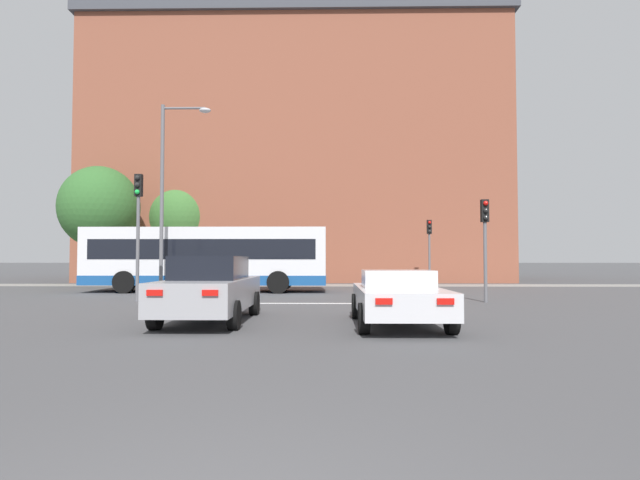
% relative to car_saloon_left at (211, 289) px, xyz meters
% --- Properties ---
extents(stop_line_strip, '(9.58, 0.30, 0.01)m').
position_rel_car_saloon_left_xyz_m(stop_line_strip, '(2.18, 5.03, -0.80)').
color(stop_line_strip, silver).
rests_on(stop_line_strip, ground_plane).
extents(far_pavement, '(70.65, 2.50, 0.01)m').
position_rel_car_saloon_left_xyz_m(far_pavement, '(2.18, 16.87, -0.80)').
color(far_pavement, gray).
rests_on(far_pavement, ground_plane).
extents(brick_civic_building, '(29.00, 15.50, 25.98)m').
position_rel_car_saloon_left_xyz_m(brick_civic_building, '(0.51, 26.75, 9.03)').
color(brick_civic_building, brown).
rests_on(brick_civic_building, ground_plane).
extents(car_saloon_left, '(1.94, 4.70, 1.60)m').
position_rel_car_saloon_left_xyz_m(car_saloon_left, '(0.00, 0.00, 0.00)').
color(car_saloon_left, '#9E9EA3').
rests_on(car_saloon_left, ground_plane).
extents(car_roadster_right, '(2.00, 4.31, 1.27)m').
position_rel_car_saloon_left_xyz_m(car_roadster_right, '(4.49, -0.63, -0.16)').
color(car_roadster_right, silver).
rests_on(car_roadster_right, ground_plane).
extents(bus_crossing_lead, '(11.12, 2.71, 2.97)m').
position_rel_car_saloon_left_xyz_m(bus_crossing_lead, '(-2.79, 11.17, 0.79)').
color(bus_crossing_lead, silver).
rests_on(bus_crossing_lead, ground_plane).
extents(traffic_light_far_right, '(0.26, 0.31, 3.77)m').
position_rel_car_saloon_left_xyz_m(traffic_light_far_right, '(8.69, 16.49, 1.75)').
color(traffic_light_far_right, slate).
rests_on(traffic_light_far_right, ground_plane).
extents(traffic_light_near_right, '(0.26, 0.31, 3.64)m').
position_rel_car_saloon_left_xyz_m(traffic_light_near_right, '(8.44, 5.54, 1.67)').
color(traffic_light_near_right, slate).
rests_on(traffic_light_near_right, ground_plane).
extents(traffic_light_near_left, '(0.26, 0.31, 4.59)m').
position_rel_car_saloon_left_xyz_m(traffic_light_near_left, '(-3.96, 5.59, 2.26)').
color(traffic_light_near_left, slate).
rests_on(traffic_light_near_left, ground_plane).
extents(street_lamp_junction, '(2.16, 0.36, 8.19)m').
position_rel_car_saloon_left_xyz_m(street_lamp_junction, '(-3.94, 9.02, 4.13)').
color(street_lamp_junction, slate).
rests_on(street_lamp_junction, ground_plane).
extents(pedestrian_waiting, '(0.31, 0.44, 1.56)m').
position_rel_car_saloon_left_xyz_m(pedestrian_waiting, '(0.31, 16.41, 0.10)').
color(pedestrian_waiting, brown).
rests_on(pedestrian_waiting, ground_plane).
extents(pedestrian_walking_east, '(0.39, 0.46, 1.58)m').
position_rel_car_saloon_left_xyz_m(pedestrian_walking_east, '(-2.30, 16.29, 0.11)').
color(pedestrian_walking_east, brown).
rests_on(pedestrian_walking_east, ground_plane).
extents(tree_by_building, '(4.55, 4.55, 6.95)m').
position_rel_car_saloon_left_xyz_m(tree_by_building, '(-10.50, 16.63, 3.75)').
color(tree_by_building, '#4C3823').
rests_on(tree_by_building, ground_plane).
extents(tree_kerbside, '(4.45, 4.45, 6.57)m').
position_rel_car_saloon_left_xyz_m(tree_kerbside, '(-6.91, 20.80, 3.42)').
color(tree_kerbside, '#4C3823').
rests_on(tree_kerbside, ground_plane).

